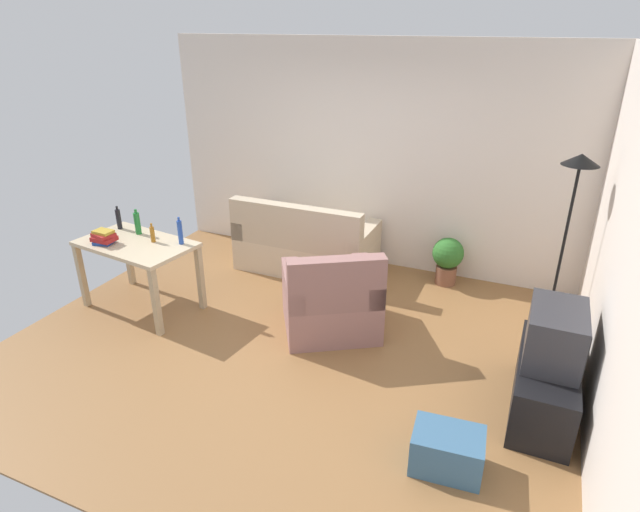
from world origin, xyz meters
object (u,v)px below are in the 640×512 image
Objects in this scene: tv_stand at (544,385)px; torchiere_lamp at (573,198)px; bottle_amber at (152,234)px; bottle_blue at (180,232)px; potted_plant at (448,258)px; armchair at (331,302)px; bottle_green at (137,223)px; storage_box at (447,451)px; tv at (556,336)px; desk at (137,252)px; bottle_dark at (119,219)px; book_stack at (104,237)px; couch at (305,246)px.

tv_stand is 1.69m from torchiere_lamp.
tv_stand is 3.92m from bottle_amber.
potted_plant is at bearing 35.08° from bottle_blue.
armchair is at bearing -119.51° from potted_plant.
bottle_green reaches higher than tv_stand.
bottle_blue is (-2.99, 1.11, 0.74)m from storage_box.
potted_plant is (-1.14, 1.92, 0.09)m from tv_stand.
bottle_green is (-4.16, 0.26, 0.18)m from tv.
tv_stand is at bearing 6.86° from desk.
storage_box is (1.41, -1.32, -0.17)m from armchair.
bottle_dark is at bearing -153.89° from potted_plant.
book_stack is (-0.14, -0.35, -0.05)m from bottle_green.
potted_plant reaches higher than tv_stand.
tv_stand is 4.51m from bottle_dark.
storage_box is at bearing 147.20° from tv.
bottle_blue is at bearing 61.95° from couch.
bottle_green is (-4.16, -0.96, -0.53)m from torchiere_lamp.
storage_box is at bearing -17.16° from bottle_dark.
book_stack is at bearing -162.97° from torchiere_lamp.
book_stack is (-0.26, -0.15, 0.18)m from desk.
storage_box is (0.56, -2.82, -0.18)m from potted_plant.
torchiere_lamp is at bearing 11.72° from bottle_dark.
potted_plant is (-1.14, 1.92, -0.37)m from tv.
bottle_green is 1.36× the size of bottle_amber.
armchair is 4.89× the size of book_stack.
desk is 5.20× the size of book_stack.
desk is 0.27m from bottle_amber.
bottle_dark is (-4.45, 0.30, 0.63)m from tv_stand.
tv_stand is 2.24m from potted_plant.
tv is at bearing -3.45° from bottle_blue.
book_stack is at bearing -67.95° from bottle_dark.
tv is 2.18× the size of bottle_green.
bottle_dark is at bearing 158.16° from desk.
bottle_dark is at bearing 162.84° from storage_box.
desk is 2.67× the size of storage_box.
bottle_blue is at bearing -4.25° from bottle_green.
bottle_green is (-1.33, -1.35, 0.57)m from couch.
tv is 3.58m from bottle_blue.
armchair is 1.69m from bottle_blue.
bottle_dark is at bearing 165.16° from bottle_amber.
bottle_dark reaches higher than tv_stand.
couch is 1.50× the size of tv_stand.
couch is at bearing 131.88° from storage_box.
book_stack is at bearing 91.24° from tv.
bottle_green reaches higher than bottle_dark.
desk is at bearing -152.94° from bottle_amber.
bottle_green is at bearing -151.16° from potted_plant.
tv reaches higher than tv_stand.
bottle_amber is (-3.87, -1.08, -0.57)m from torchiere_lamp.
storage_box is at bearing 147.36° from tv_stand.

